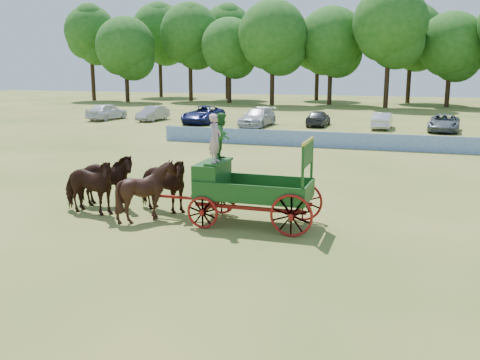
# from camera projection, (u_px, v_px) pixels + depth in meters

# --- Properties ---
(ground) EXTENTS (160.00, 160.00, 0.00)m
(ground) POSITION_uv_depth(u_px,v_px,m) (320.00, 230.00, 17.71)
(ground) COLOR #9D8D47
(ground) RESTS_ON ground
(horse_lead_left) EXTENTS (2.55, 1.34, 2.08)m
(horse_lead_left) POSITION_uv_depth(u_px,v_px,m) (88.00, 186.00, 19.34)
(horse_lead_left) COLOR black
(horse_lead_left) RESTS_ON ground
(horse_lead_right) EXTENTS (2.63, 1.58, 2.08)m
(horse_lead_right) POSITION_uv_depth(u_px,v_px,m) (104.00, 180.00, 20.36)
(horse_lead_right) COLOR black
(horse_lead_right) RESTS_ON ground
(horse_wheel_left) EXTENTS (2.14, 1.96, 2.08)m
(horse_wheel_left) POSITION_uv_depth(u_px,v_px,m) (148.00, 191.00, 18.63)
(horse_wheel_left) COLOR black
(horse_wheel_left) RESTS_ON ground
(horse_wheel_right) EXTENTS (2.65, 1.64, 2.08)m
(horse_wheel_right) POSITION_uv_depth(u_px,v_px,m) (161.00, 184.00, 19.66)
(horse_wheel_right) COLOR black
(horse_wheel_right) RESTS_ON ground
(farm_dray) EXTENTS (6.00, 2.00, 3.77)m
(farm_dray) POSITION_uv_depth(u_px,v_px,m) (233.00, 175.00, 18.17)
(farm_dray) COLOR maroon
(farm_dray) RESTS_ON ground
(sponsor_banner) EXTENTS (26.00, 0.08, 1.05)m
(sponsor_banner) POSITION_uv_depth(u_px,v_px,m) (349.00, 141.00, 34.68)
(sponsor_banner) COLOR #1D3D9F
(sponsor_banner) RESTS_ON ground
(parked_cars) EXTENTS (56.57, 7.21, 1.65)m
(parked_cars) POSITION_uv_depth(u_px,v_px,m) (408.00, 121.00, 44.46)
(parked_cars) COLOR silver
(parked_cars) RESTS_ON ground
(treeline) EXTENTS (88.13, 22.81, 15.50)m
(treeline) POSITION_uv_depth(u_px,v_px,m) (355.00, 35.00, 72.30)
(treeline) COLOR #382314
(treeline) RESTS_ON ground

